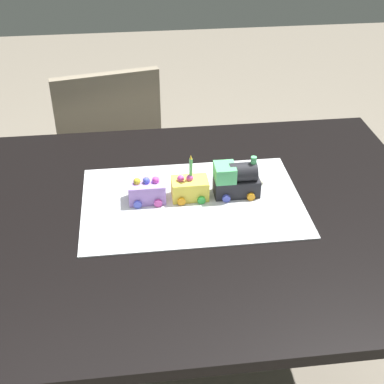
{
  "coord_description": "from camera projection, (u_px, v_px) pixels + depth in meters",
  "views": [
    {
      "loc": [
        0.11,
        1.15,
        1.58
      ],
      "look_at": [
        -0.04,
        -0.05,
        0.77
      ],
      "focal_mm": 50.14,
      "sensor_mm": 36.0,
      "label": 1
    }
  ],
  "objects": [
    {
      "name": "cake_car_tanker_lavender",
      "position": [
        147.0,
        191.0,
        1.46
      ],
      "size": [
        0.1,
        0.08,
        0.07
      ],
      "color": "#AD84E0",
      "rests_on": "cake_board"
    },
    {
      "name": "dining_table",
      "position": [
        180.0,
        244.0,
        1.49
      ],
      "size": [
        1.4,
        1.0,
        0.74
      ],
      "color": "black",
      "rests_on": "ground"
    },
    {
      "name": "chair",
      "position": [
        108.0,
        152.0,
        2.24
      ],
      "size": [
        0.47,
        0.47,
        0.86
      ],
      "rotation": [
        0.0,
        0.0,
        0.19
      ],
      "color": "gray",
      "rests_on": "ground"
    },
    {
      "name": "cake_car_flatbed_lemon",
      "position": [
        190.0,
        188.0,
        1.47
      ],
      "size": [
        0.1,
        0.08,
        0.07
      ],
      "color": "#F4E04C",
      "rests_on": "cake_board"
    },
    {
      "name": "birthday_candle",
      "position": [
        191.0,
        165.0,
        1.43
      ],
      "size": [
        0.01,
        0.01,
        0.06
      ],
      "color": "#66D872",
      "rests_on": "cake_car_flatbed_lemon"
    },
    {
      "name": "cake_board",
      "position": [
        192.0,
        202.0,
        1.47
      ],
      "size": [
        0.6,
        0.4,
        0.0
      ],
      "primitive_type": "cube",
      "color": "silver",
      "rests_on": "dining_table"
    },
    {
      "name": "cake_locomotive",
      "position": [
        236.0,
        180.0,
        1.47
      ],
      "size": [
        0.14,
        0.08,
        0.12
      ],
      "color": "#232328",
      "rests_on": "cake_board"
    }
  ]
}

